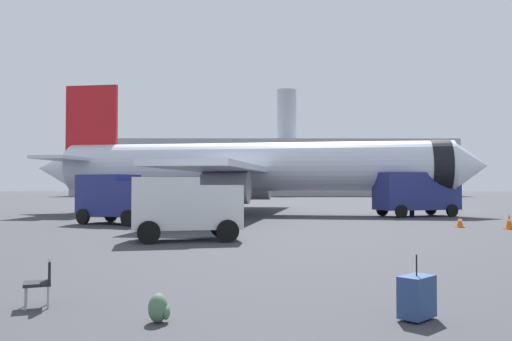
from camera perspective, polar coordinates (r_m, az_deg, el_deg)
airplane_at_gate at (r=41.28m, az=-0.63°, el=0.32°), size 35.70×32.36×10.50m
service_truck at (r=31.97m, az=-14.68°, el=-2.74°), size 5.27×4.21×2.90m
fuel_truck at (r=40.25m, az=16.86°, el=-2.25°), size 6.44×4.10×3.20m
cargo_van at (r=21.92m, az=-7.65°, el=-3.74°), size 4.71×3.06×2.60m
safety_cone_near at (r=30.28m, az=25.68°, el=-4.98°), size 0.44×0.44×0.82m
safety_cone_mid at (r=30.64m, az=21.18°, el=-5.15°), size 0.44×0.44×0.65m
rolling_suitcase at (r=9.56m, az=16.98°, el=-12.90°), size 0.74×0.73×1.10m
traveller_backpack at (r=9.16m, az=-10.44°, el=-14.45°), size 0.36×0.40×0.48m
gate_chair at (r=10.83m, az=-22.14°, el=-10.93°), size 0.62×0.62×0.86m
terminal_building at (r=119.96m, az=0.93°, el=0.26°), size 81.83×20.32×24.06m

